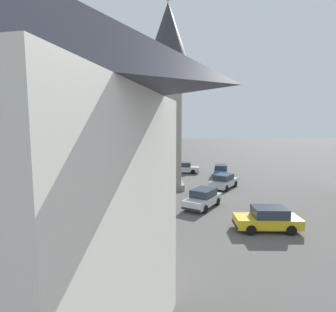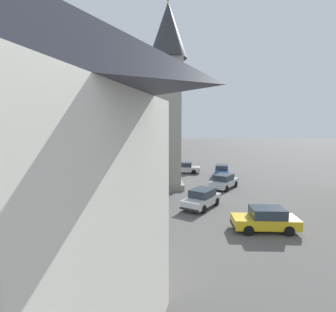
# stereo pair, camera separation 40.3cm
# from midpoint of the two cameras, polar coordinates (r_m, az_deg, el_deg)

# --- Properties ---
(ground_plane) EXTENTS (200.00, 200.00, 0.00)m
(ground_plane) POSITION_cam_midpoint_polar(r_m,az_deg,el_deg) (29.56, -0.39, -6.70)
(ground_plane) COLOR #565451
(clock_tower) EXTENTS (3.92, 3.92, 19.28)m
(clock_tower) POSITION_cam_midpoint_polar(r_m,az_deg,el_deg) (29.09, -0.41, 15.39)
(clock_tower) COLOR gray
(clock_tower) RESTS_ON ground
(car_blue_kerb) EXTENTS (2.07, 4.26, 1.53)m
(car_blue_kerb) POSITION_cam_midpoint_polar(r_m,az_deg,el_deg) (19.08, 19.57, -12.31)
(car_blue_kerb) COLOR gold
(car_blue_kerb) RESTS_ON ground
(car_silver_kerb) EXTENTS (2.16, 4.30, 1.53)m
(car_silver_kerb) POSITION_cam_midpoint_polar(r_m,az_deg,el_deg) (34.63, -7.76, -3.49)
(car_silver_kerb) COLOR white
(car_silver_kerb) RESTS_ON ground
(car_red_corner) EXTENTS (2.34, 4.35, 1.53)m
(car_red_corner) POSITION_cam_midpoint_polar(r_m,az_deg,el_deg) (38.30, 3.07, -2.46)
(car_red_corner) COLOR silver
(car_red_corner) RESTS_ON ground
(car_white_side) EXTENTS (4.42, 2.69, 1.53)m
(car_white_side) POSITION_cam_midpoint_polar(r_m,az_deg,el_deg) (36.71, 10.72, -2.96)
(car_white_side) COLOR #2D5BB7
(car_white_side) RESTS_ON ground
(car_black_far) EXTENTS (4.28, 3.90, 1.53)m
(car_black_far) POSITION_cam_midpoint_polar(r_m,az_deg,el_deg) (29.87, 11.25, -5.19)
(car_black_far) COLOR silver
(car_black_far) RESTS_ON ground
(car_green_alley) EXTENTS (4.32, 3.82, 1.53)m
(car_green_alley) POSITION_cam_midpoint_polar(r_m,az_deg,el_deg) (22.86, 6.81, -8.79)
(car_green_alley) COLOR silver
(car_green_alley) RESTS_ON ground
(pedestrian) EXTENTS (0.56, 0.23, 1.69)m
(pedestrian) POSITION_cam_midpoint_polar(r_m,az_deg,el_deg) (19.35, -11.77, -11.01)
(pedestrian) COLOR #2D3351
(pedestrian) RESTS_ON ground
(tree) EXTENTS (4.01, 4.01, 6.18)m
(tree) POSITION_cam_midpoint_polar(r_m,az_deg,el_deg) (23.23, -11.31, -0.10)
(tree) COLOR brown
(tree) RESTS_ON ground
(building_shop_left) EXTENTS (12.43, 11.15, 9.50)m
(building_shop_left) POSITION_cam_midpoint_polar(r_m,az_deg,el_deg) (39.98, -21.26, 3.37)
(building_shop_left) COLOR #995142
(building_shop_left) RESTS_ON ground
(lamp_post) EXTENTS (0.36, 0.36, 5.80)m
(lamp_post) POSITION_cam_midpoint_polar(r_m,az_deg,el_deg) (25.39, -21.00, -0.64)
(lamp_post) COLOR black
(lamp_post) RESTS_ON ground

